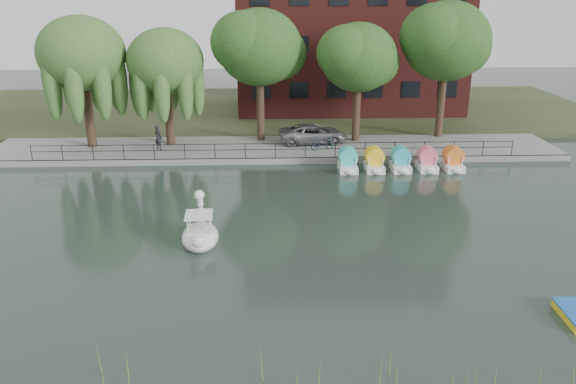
{
  "coord_description": "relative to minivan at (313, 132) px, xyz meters",
  "views": [
    {
      "loc": [
        -0.5,
        -22.73,
        11.07
      ],
      "look_at": [
        0.5,
        4.0,
        1.3
      ],
      "focal_mm": 35.0,
      "sensor_mm": 36.0,
      "label": 1
    }
  ],
  "objects": [
    {
      "name": "pedal_boat_row",
      "position": [
        5.18,
        -5.49,
        -0.57
      ],
      "size": [
        7.95,
        1.7,
        1.4
      ],
      "color": "white",
      "rests_on": "ground_plane"
    },
    {
      "name": "reed_bank",
      "position": [
        -0.82,
        -26.37,
        -0.58
      ],
      "size": [
        24.0,
        2.4,
        1.2
      ],
      "color": "#669938",
      "rests_on": "ground_plane"
    },
    {
      "name": "broadleaf_right",
      "position": [
        3.18,
        0.63,
        5.21
      ],
      "size": [
        5.4,
        5.4,
        8.32
      ],
      "color": "#473323",
      "rests_on": "promenade"
    },
    {
      "name": "ground_plane",
      "position": [
        -2.82,
        -16.87,
        -1.18
      ],
      "size": [
        120.0,
        120.0,
        0.0
      ],
      "primitive_type": "plane",
      "color": "#303E3B"
    },
    {
      "name": "willow_mid",
      "position": [
        -10.32,
        0.13,
        5.07
      ],
      "size": [
        5.32,
        5.32,
        8.15
      ],
      "color": "#473323",
      "rests_on": "promenade"
    },
    {
      "name": "bicycle",
      "position": [
        0.49,
        -1.87,
        -0.28
      ],
      "size": [
        1.11,
        1.82,
        1.0
      ],
      "primitive_type": "imported",
      "rotation": [
        0.0,
        0.0,
        1.89
      ],
      "color": "gray",
      "rests_on": "promenade"
    },
    {
      "name": "kerb",
      "position": [
        -2.82,
        -3.82,
        -0.98
      ],
      "size": [
        40.0,
        0.25,
        0.4
      ],
      "primitive_type": "cube",
      "color": "gray",
      "rests_on": "ground_plane"
    },
    {
      "name": "broadleaf_far",
      "position": [
        9.68,
        1.63,
        6.22
      ],
      "size": [
        6.3,
        6.3,
        9.71
      ],
      "color": "#473323",
      "rests_on": "promenade"
    },
    {
      "name": "minivan",
      "position": [
        0.0,
        0.0,
        0.0
      ],
      "size": [
        3.06,
        5.81,
        1.56
      ],
      "primitive_type": "imported",
      "rotation": [
        0.0,
        0.0,
        1.66
      ],
      "color": "gray",
      "rests_on": "promenade"
    },
    {
      "name": "pedestrian",
      "position": [
        -10.93,
        -1.37,
        0.21
      ],
      "size": [
        0.86,
        0.8,
        1.98
      ],
      "primitive_type": "imported",
      "rotation": [
        0.0,
        0.0,
        2.53
      ],
      "color": "black",
      "rests_on": "promenade"
    },
    {
      "name": "swan_boat",
      "position": [
        -6.48,
        -15.91,
        -0.69
      ],
      "size": [
        1.81,
        2.8,
        2.26
      ],
      "rotation": [
        0.0,
        0.0,
        0.05
      ],
      "color": "white",
      "rests_on": "ground_plane"
    },
    {
      "name": "willow_left",
      "position": [
        -15.82,
        -0.37,
        5.69
      ],
      "size": [
        5.88,
        5.88,
        9.01
      ],
      "color": "#473323",
      "rests_on": "promenade"
    },
    {
      "name": "broadleaf_center",
      "position": [
        -3.82,
        1.13,
        5.88
      ],
      "size": [
        6.0,
        6.0,
        9.25
      ],
      "color": "#473323",
      "rests_on": "promenade"
    },
    {
      "name": "promenade",
      "position": [
        -2.82,
        -0.87,
        -0.98
      ],
      "size": [
        40.0,
        6.0,
        0.4
      ],
      "primitive_type": "cube",
      "color": "gray",
      "rests_on": "ground_plane"
    },
    {
      "name": "railing",
      "position": [
        -2.82,
        -3.62,
        -0.03
      ],
      "size": [
        32.0,
        0.05,
        1.0
      ],
      "color": "black",
      "rests_on": "promenade"
    },
    {
      "name": "land_strip",
      "position": [
        -2.82,
        13.13,
        -1.0
      ],
      "size": [
        60.0,
        22.0,
        0.36
      ],
      "primitive_type": "cube",
      "color": "#47512D",
      "rests_on": "ground_plane"
    },
    {
      "name": "apartment_building",
      "position": [
        4.18,
        13.1,
        8.18
      ],
      "size": [
        20.0,
        10.07,
        18.0
      ],
      "color": "#4C1E16",
      "rests_on": "land_strip"
    }
  ]
}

